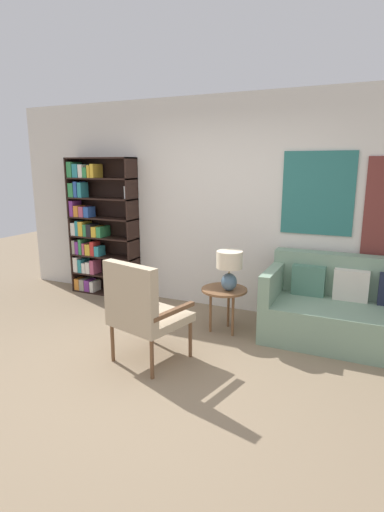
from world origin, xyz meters
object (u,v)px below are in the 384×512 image
object	(u,v)px
side_table	(224,293)
table_lamp	(229,266)
armchair	(141,307)
bookshelf	(95,227)
couch	(348,311)

from	to	relation	value
side_table	table_lamp	xyz separation A→B (m)	(0.07, -0.04, 0.33)
armchair	table_lamp	distance (m)	1.14
table_lamp	side_table	bearing A→B (deg)	149.22
bookshelf	table_lamp	world-z (taller)	bookshelf
armchair	side_table	world-z (taller)	armchair
armchair	couch	size ratio (longest dim) A/B	0.58
side_table	table_lamp	world-z (taller)	table_lamp
table_lamp	armchair	bearing A→B (deg)	-116.96
armchair	couch	xyz separation A→B (m)	(1.73, 1.37, -0.24)
armchair	side_table	distance (m)	1.14
bookshelf	armchair	distance (m)	2.45
couch	table_lamp	world-z (taller)	table_lamp
armchair	table_lamp	size ratio (longest dim) A/B	2.27
bookshelf	table_lamp	size ratio (longest dim) A/B	4.43
bookshelf	side_table	size ratio (longest dim) A/B	3.83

